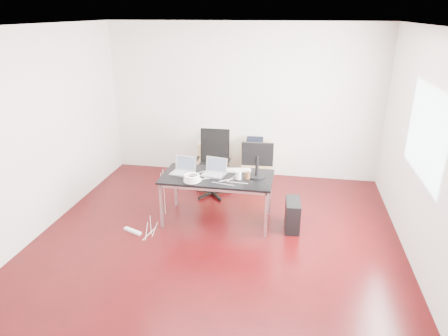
% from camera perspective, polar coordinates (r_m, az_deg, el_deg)
% --- Properties ---
extents(room_shell, '(5.00, 5.00, 5.00)m').
position_cam_1_polar(room_shell, '(5.03, -0.71, 3.57)').
color(room_shell, '#310507').
rests_on(room_shell, ground).
extents(desk, '(1.60, 0.80, 0.73)m').
position_cam_1_polar(desk, '(5.79, -0.97, -1.62)').
color(desk, black).
rests_on(desk, ground).
extents(office_chair, '(0.48, 0.50, 1.08)m').
position_cam_1_polar(office_chair, '(6.76, -1.55, 1.19)').
color(office_chair, black).
rests_on(office_chair, ground).
extents(filing_cabinet_left, '(0.50, 0.50, 0.70)m').
position_cam_1_polar(filing_cabinet_left, '(7.54, -1.44, 1.34)').
color(filing_cabinet_left, tan).
rests_on(filing_cabinet_left, ground).
extents(filing_cabinet_right, '(0.50, 0.50, 0.70)m').
position_cam_1_polar(filing_cabinet_right, '(7.43, 4.61, 0.95)').
color(filing_cabinet_right, tan).
rests_on(filing_cabinet_right, ground).
extents(pc_tower, '(0.23, 0.46, 0.44)m').
position_cam_1_polar(pc_tower, '(5.86, 9.76, -6.61)').
color(pc_tower, black).
rests_on(pc_tower, ground).
extents(wastebasket, '(0.31, 0.31, 0.28)m').
position_cam_1_polar(wastebasket, '(7.53, 4.21, -0.47)').
color(wastebasket, black).
rests_on(wastebasket, ground).
extents(power_strip, '(0.30, 0.17, 0.04)m').
position_cam_1_polar(power_strip, '(5.93, -12.93, -8.77)').
color(power_strip, white).
rests_on(power_strip, ground).
extents(laptop_left, '(0.37, 0.31, 0.23)m').
position_cam_1_polar(laptop_left, '(5.89, -5.78, -0.18)').
color(laptop_left, silver).
rests_on(laptop_left, desk).
extents(laptop_right, '(0.37, 0.31, 0.23)m').
position_cam_1_polar(laptop_right, '(5.81, -1.35, -0.40)').
color(laptop_right, silver).
rests_on(laptop_right, desk).
extents(monitor, '(0.45, 0.26, 0.51)m').
position_cam_1_polar(monitor, '(5.67, 4.77, 1.46)').
color(monitor, black).
rests_on(monitor, desk).
extents(keyboard, '(0.46, 0.22, 0.02)m').
position_cam_1_polar(keyboard, '(5.95, 1.74, -0.31)').
color(keyboard, white).
rests_on(keyboard, desk).
extents(cup_white, '(0.08, 0.08, 0.12)m').
position_cam_1_polar(cup_white, '(5.65, 2.09, -1.02)').
color(cup_white, white).
rests_on(cup_white, desk).
extents(cup_brown, '(0.08, 0.08, 0.10)m').
position_cam_1_polar(cup_brown, '(5.67, 3.36, -1.07)').
color(cup_brown, '#56361D').
rests_on(cup_brown, desk).
extents(cable_coil, '(0.24, 0.24, 0.11)m').
position_cam_1_polar(cable_coil, '(5.57, -4.62, -1.48)').
color(cable_coil, white).
rests_on(cable_coil, desk).
extents(power_adapter, '(0.09, 0.09, 0.03)m').
position_cam_1_polar(power_adapter, '(5.61, -3.59, -1.72)').
color(power_adapter, white).
rests_on(power_adapter, desk).
extents(speaker, '(0.10, 0.09, 0.18)m').
position_cam_1_polar(speaker, '(7.45, -1.59, 4.64)').
color(speaker, '#9E9E9E').
rests_on(speaker, filing_cabinet_left).
extents(navy_garment, '(0.31, 0.26, 0.09)m').
position_cam_1_polar(navy_garment, '(7.33, 4.44, 3.93)').
color(navy_garment, black).
rests_on(navy_garment, filing_cabinet_right).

